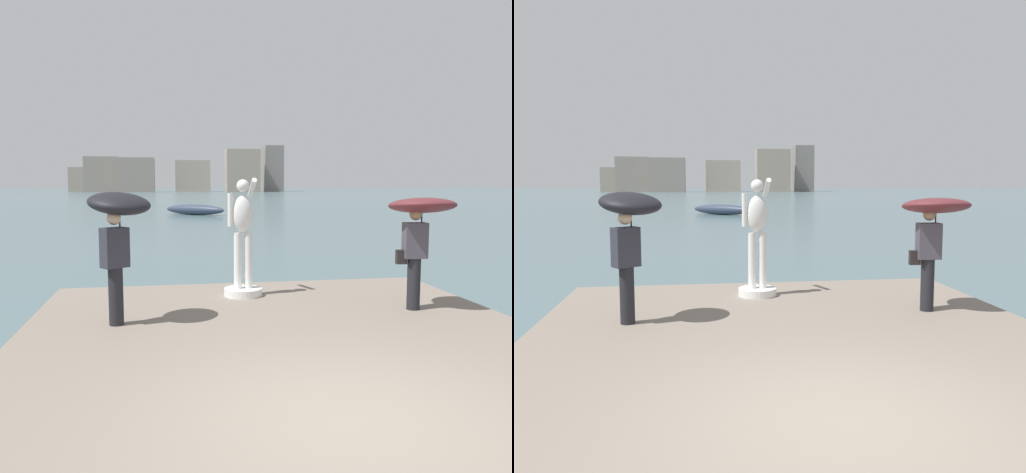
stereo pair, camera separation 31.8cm
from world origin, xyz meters
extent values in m
plane|color=#4C666B|center=(0.00, 40.00, 0.00)|extent=(400.00, 400.00, 0.00)
cube|color=slate|center=(0.00, 1.83, 0.20)|extent=(7.60, 9.66, 0.40)
cylinder|color=white|center=(-0.21, 5.37, 0.47)|extent=(0.72, 0.72, 0.14)
cylinder|color=white|center=(-0.31, 5.37, 1.08)|extent=(0.15, 0.15, 1.07)
cylinder|color=white|center=(-0.11, 5.37, 1.08)|extent=(0.15, 0.15, 1.07)
ellipsoid|color=white|center=(-0.21, 5.37, 1.96)|extent=(0.38, 0.26, 0.70)
sphere|color=white|center=(-0.21, 5.37, 2.49)|extent=(0.24, 0.24, 0.24)
cylinder|color=white|center=(-0.45, 5.37, 2.04)|extent=(0.10, 0.10, 0.62)
cylinder|color=white|center=(0.01, 5.64, 2.44)|extent=(0.10, 0.59, 0.40)
cylinder|color=black|center=(-2.41, 3.64, 0.84)|extent=(0.22, 0.22, 0.88)
cube|color=#2D2D38|center=(-2.41, 3.64, 1.58)|extent=(0.45, 0.41, 0.60)
sphere|color=beige|center=(-2.41, 3.64, 2.02)|extent=(0.21, 0.21, 0.21)
cylinder|color=#262626|center=(-2.34, 3.74, 1.89)|extent=(0.02, 0.02, 0.53)
ellipsoid|color=black|center=(-2.34, 3.74, 2.24)|extent=(1.33, 1.34, 0.46)
cylinder|color=black|center=(2.48, 3.79, 0.84)|extent=(0.22, 0.22, 0.88)
cube|color=#47424C|center=(2.48, 3.79, 1.58)|extent=(0.40, 0.28, 0.60)
sphere|color=#A87A5B|center=(2.48, 3.79, 2.02)|extent=(0.21, 0.21, 0.21)
cylinder|color=#262626|center=(2.60, 3.82, 1.87)|extent=(0.02, 0.02, 0.47)
ellipsoid|color=#5B2328|center=(2.60, 3.82, 2.17)|extent=(1.22, 1.24, 0.34)
cube|color=black|center=(2.26, 3.84, 1.30)|extent=(0.19, 0.12, 0.24)
ellipsoid|color=#2D384C|center=(0.63, 37.43, 0.41)|extent=(4.91, 4.29, 0.81)
cube|color=gray|center=(-24.35, 144.12, 3.28)|extent=(4.51, 7.96, 6.55)
cube|color=gray|center=(-18.28, 142.94, 4.68)|extent=(8.83, 6.01, 9.37)
cube|color=gray|center=(-8.94, 138.55, 4.48)|extent=(9.36, 6.83, 8.96)
cube|color=#A89989|center=(5.91, 143.74, 4.29)|extent=(9.53, 6.40, 8.58)
cube|color=gray|center=(19.20, 138.52, 5.72)|extent=(9.06, 6.06, 11.43)
cube|color=gray|center=(28.76, 144.41, 6.44)|extent=(5.33, 6.66, 12.88)
camera|label=1|loc=(-1.65, -4.42, 2.55)|focal=36.99mm
camera|label=2|loc=(-1.34, -4.47, 2.55)|focal=36.99mm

